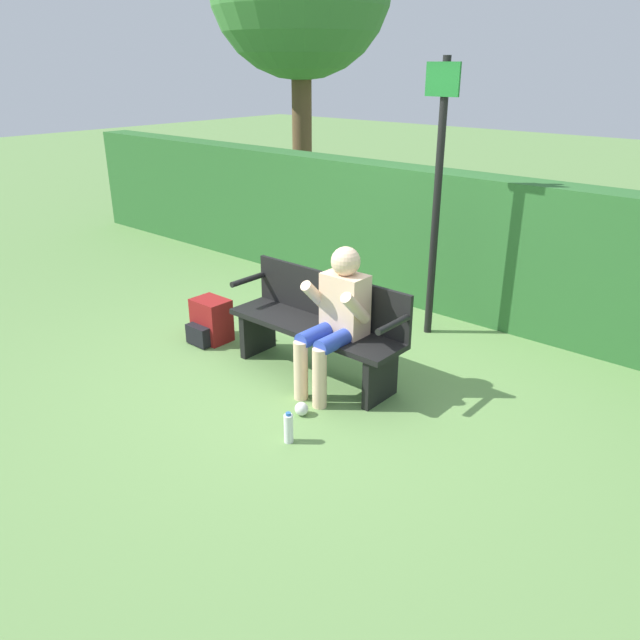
{
  "coord_description": "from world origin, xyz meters",
  "views": [
    {
      "loc": [
        3.09,
        -3.49,
        2.43
      ],
      "look_at": [
        0.15,
        -0.1,
        0.57
      ],
      "focal_mm": 35.0,
      "sensor_mm": 36.0,
      "label": 1
    }
  ],
  "objects_px": {
    "person_seated": "(336,314)",
    "water_bottle": "(289,428)",
    "backpack": "(210,322)",
    "signpost": "(437,188)",
    "park_bench": "(319,324)"
  },
  "relations": [
    {
      "from": "park_bench",
      "to": "backpack",
      "type": "distance_m",
      "value": 1.23
    },
    {
      "from": "water_bottle",
      "to": "signpost",
      "type": "relative_size",
      "value": 0.09
    },
    {
      "from": "backpack",
      "to": "water_bottle",
      "type": "distance_m",
      "value": 1.88
    },
    {
      "from": "backpack",
      "to": "signpost",
      "type": "height_order",
      "value": "signpost"
    },
    {
      "from": "park_bench",
      "to": "person_seated",
      "type": "distance_m",
      "value": 0.37
    },
    {
      "from": "person_seated",
      "to": "signpost",
      "type": "height_order",
      "value": "signpost"
    },
    {
      "from": "park_bench",
      "to": "backpack",
      "type": "bearing_deg",
      "value": -171.62
    },
    {
      "from": "person_seated",
      "to": "water_bottle",
      "type": "distance_m",
      "value": 1.0
    },
    {
      "from": "backpack",
      "to": "signpost",
      "type": "relative_size",
      "value": 0.16
    },
    {
      "from": "water_bottle",
      "to": "person_seated",
      "type": "bearing_deg",
      "value": 107.19
    },
    {
      "from": "backpack",
      "to": "water_bottle",
      "type": "xyz_separation_m",
      "value": [
        1.72,
        -0.75,
        -0.08
      ]
    },
    {
      "from": "person_seated",
      "to": "water_bottle",
      "type": "xyz_separation_m",
      "value": [
        0.25,
        -0.81,
        -0.53
      ]
    },
    {
      "from": "person_seated",
      "to": "park_bench",
      "type": "bearing_deg",
      "value": 156.97
    },
    {
      "from": "person_seated",
      "to": "backpack",
      "type": "xyz_separation_m",
      "value": [
        -1.47,
        -0.06,
        -0.45
      ]
    },
    {
      "from": "water_bottle",
      "to": "signpost",
      "type": "height_order",
      "value": "signpost"
    }
  ]
}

